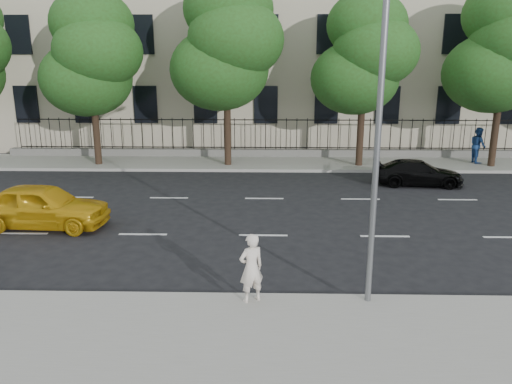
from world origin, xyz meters
TOP-DOWN VIEW (x-y plane):
  - ground at (0.00, 0.00)m, footprint 120.00×120.00m
  - near_sidewalk at (0.00, -4.00)m, footprint 60.00×4.00m
  - far_sidewalk at (0.00, 14.00)m, footprint 60.00×4.00m
  - lane_markings at (0.00, 4.75)m, footprint 49.60×4.62m
  - masonry_building at (0.00, 22.95)m, footprint 34.60×12.11m
  - iron_fence at (0.00, 15.70)m, footprint 30.00×0.50m
  - street_light at (2.50, -1.77)m, footprint 0.25×3.32m
  - tree_b at (-8.96, 13.36)m, footprint 5.53×5.12m
  - tree_c at (-1.96, 13.36)m, footprint 5.89×5.50m
  - tree_d at (5.04, 13.36)m, footprint 5.34×4.94m
  - tree_e at (12.04, 13.36)m, footprint 5.71×5.31m
  - yellow_taxi at (-7.59, 3.16)m, footprint 4.60×2.09m
  - black_sedan at (7.05, 9.47)m, footprint 4.13×1.98m
  - woman_near at (-0.23, -2.40)m, footprint 0.72×0.64m
  - pedestrian_far at (11.54, 14.00)m, footprint 0.78×0.97m

SIDE VIEW (x-z plane):
  - ground at x=0.00m, z-range 0.00..0.00m
  - lane_markings at x=0.00m, z-range 0.00..0.01m
  - near_sidewalk at x=0.00m, z-range 0.00..0.15m
  - far_sidewalk at x=0.00m, z-range 0.00..0.15m
  - black_sedan at x=7.05m, z-range 0.00..1.16m
  - iron_fence at x=0.00m, z-range -0.45..1.75m
  - yellow_taxi at x=-7.59m, z-range 0.00..1.53m
  - woman_near at x=-0.23m, z-range 0.15..1.81m
  - pedestrian_far at x=11.54m, z-range 0.15..2.08m
  - street_light at x=2.50m, z-range 1.12..9.17m
  - tree_d at x=5.04m, z-range 1.42..10.26m
  - tree_b at x=-8.96m, z-range 1.35..10.33m
  - tree_e at x=12.04m, z-range 1.47..10.93m
  - tree_c at x=-1.96m, z-range 1.51..11.31m
  - masonry_building at x=0.00m, z-range -0.23..18.27m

